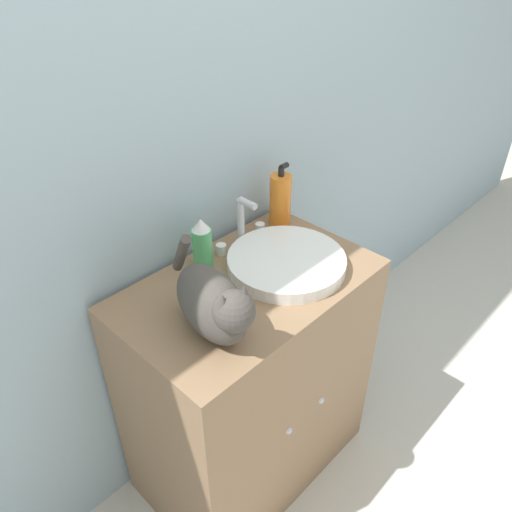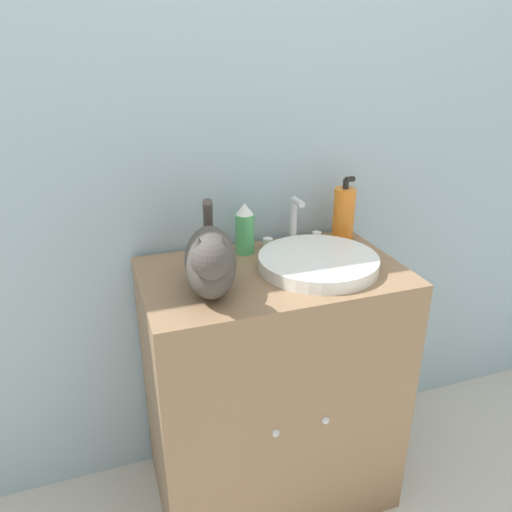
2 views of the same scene
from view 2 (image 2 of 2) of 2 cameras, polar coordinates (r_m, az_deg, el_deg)
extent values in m
cube|color=#9EB7C6|center=(1.62, -1.52, 15.23)|extent=(6.00, 0.05, 2.50)
cube|color=#8C6B4C|center=(1.70, 1.75, -14.85)|extent=(0.77, 0.47, 0.86)
sphere|color=silver|center=(1.48, 2.28, -19.60)|extent=(0.02, 0.02, 0.02)
sphere|color=silver|center=(1.53, 7.98, -18.15)|extent=(0.02, 0.02, 0.02)
cylinder|color=white|center=(1.49, 7.11, -0.69)|extent=(0.36, 0.36, 0.04)
cylinder|color=silver|center=(1.63, 4.28, 3.84)|extent=(0.02, 0.02, 0.16)
cylinder|color=silver|center=(1.58, 4.82, 6.17)|extent=(0.02, 0.06, 0.02)
cylinder|color=white|center=(1.62, 1.36, 1.46)|extent=(0.03, 0.03, 0.03)
cylinder|color=white|center=(1.69, 6.96, 2.17)|extent=(0.03, 0.03, 0.03)
ellipsoid|color=#47423D|center=(1.32, -5.23, -0.63)|extent=(0.19, 0.29, 0.18)
sphere|color=#47423D|center=(1.19, -5.17, -0.32)|extent=(0.12, 0.12, 0.10)
cone|color=#47423D|center=(1.18, -6.58, 1.41)|extent=(0.04, 0.04, 0.04)
cone|color=#47423D|center=(1.18, -3.89, 1.53)|extent=(0.04, 0.04, 0.04)
cylinder|color=#47423D|center=(1.44, -5.49, 4.16)|extent=(0.05, 0.10, 0.14)
cylinder|color=orange|center=(1.70, 9.98, 4.71)|extent=(0.07, 0.07, 0.18)
cylinder|color=black|center=(1.67, 10.23, 8.10)|extent=(0.02, 0.02, 0.03)
cylinder|color=black|center=(1.67, 10.69, 8.63)|extent=(0.03, 0.02, 0.02)
cylinder|color=#4CB266|center=(1.58, -1.28, 2.57)|extent=(0.06, 0.06, 0.13)
cone|color=white|center=(1.55, -1.31, 5.42)|extent=(0.05, 0.05, 0.04)
camera|label=1|loc=(0.61, -68.64, 37.22)|focal=35.00mm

